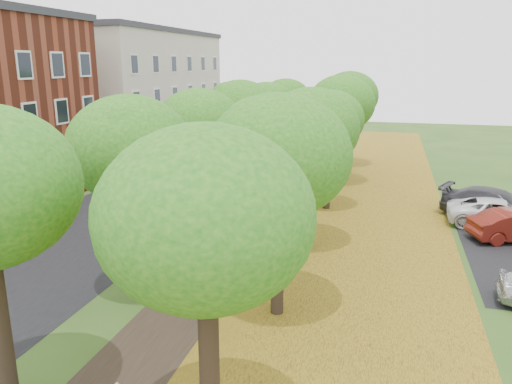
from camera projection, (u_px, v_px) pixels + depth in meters
The scene contains 8 objects.
street_asphalt at pixel (130, 209), 26.67m from camera, with size 8.00×70.00×0.01m, color black.
footpath at pixel (266, 221), 24.78m from camera, with size 3.20×70.00×0.01m, color black.
leaf_verge at pixel (369, 229), 23.52m from camera, with size 7.50×70.00×0.01m, color #A48B1E.
tree_row_west at pixel (222, 122), 24.12m from camera, with size 3.94×33.94×6.54m.
tree_row_east at pixel (321, 125), 22.91m from camera, with size 3.94×33.94×6.54m.
building_cream at pixel (131, 90), 44.57m from camera, with size 10.30×20.30×10.40m.
car_grey at pixel (496, 205), 24.78m from camera, with size 2.14×5.27×1.53m, color #2F2F34.
car_white at pixel (500, 213), 23.73m from camera, with size 2.20×4.78×1.33m, color white.
Camera 1 is at (5.67, -7.93, 7.64)m, focal length 35.00 mm.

